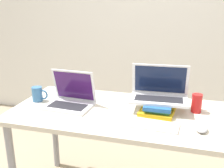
{
  "coord_description": "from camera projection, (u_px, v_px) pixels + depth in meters",
  "views": [
    {
      "loc": [
        0.32,
        -1.19,
        1.41
      ],
      "look_at": [
        -0.11,
        0.36,
        0.91
      ],
      "focal_mm": 42.0,
      "sensor_mm": 36.0,
      "label": 1
    }
  ],
  "objects": [
    {
      "name": "laptop_left",
      "position": [
        70.0,
        99.0,
        1.79
      ],
      "size": [
        0.33,
        0.26,
        0.24
      ],
      "color": "silver",
      "rests_on": "desk"
    },
    {
      "name": "desk",
      "position": [
        128.0,
        123.0,
        1.73
      ],
      "size": [
        1.54,
        0.72,
        0.73
      ],
      "color": "beige",
      "rests_on": "ground_plane"
    },
    {
      "name": "mouse",
      "position": [
        201.0,
        128.0,
        1.45
      ],
      "size": [
        0.07,
        0.11,
        0.03
      ],
      "color": "#B2B2B7",
      "rests_on": "desk"
    },
    {
      "name": "soda_can",
      "position": [
        197.0,
        103.0,
        1.69
      ],
      "size": [
        0.07,
        0.07,
        0.12
      ],
      "color": "red",
      "rests_on": "desk"
    },
    {
      "name": "book_stack",
      "position": [
        158.0,
        107.0,
        1.7
      ],
      "size": [
        0.23,
        0.26,
        0.07
      ],
      "color": "gold",
      "rests_on": "desk"
    },
    {
      "name": "mug",
      "position": [
        38.0,
        94.0,
        1.88
      ],
      "size": [
        0.12,
        0.07,
        0.11
      ],
      "color": "teal",
      "rests_on": "desk"
    },
    {
      "name": "wall_back",
      "position": [
        157.0,
        9.0,
        2.87
      ],
      "size": [
        8.0,
        0.05,
        2.7
      ],
      "color": "silver",
      "rests_on": "ground_plane"
    },
    {
      "name": "laptop_on_books",
      "position": [
        159.0,
        93.0,
        1.73
      ],
      "size": [
        0.39,
        0.24,
        0.23
      ],
      "color": "silver",
      "rests_on": "book_stack"
    },
    {
      "name": "wireless_keyboard",
      "position": [
        155.0,
        126.0,
        1.5
      ],
      "size": [
        0.28,
        0.15,
        0.01
      ],
      "color": "white",
      "rests_on": "desk"
    }
  ]
}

